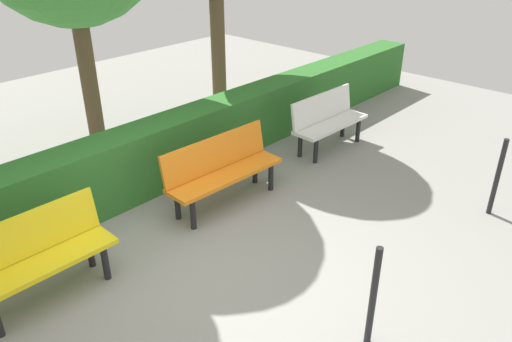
% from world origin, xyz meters
% --- Properties ---
extents(ground_plane, '(16.15, 16.15, 0.00)m').
position_xyz_m(ground_plane, '(0.00, 0.00, 0.00)').
color(ground_plane, gray).
extents(bench_white, '(1.41, 0.50, 0.86)m').
position_xyz_m(bench_white, '(-3.37, -0.87, 0.48)').
color(bench_white, white).
rests_on(bench_white, ground_plane).
extents(bench_orange, '(1.63, 0.53, 0.86)m').
position_xyz_m(bench_orange, '(-1.11, -0.87, 0.48)').
color(bench_orange, orange).
rests_on(bench_orange, ground_plane).
extents(bench_yellow, '(1.38, 0.48, 0.86)m').
position_xyz_m(bench_yellow, '(1.28, -0.87, 0.48)').
color(bench_yellow, yellow).
rests_on(bench_yellow, ground_plane).
extents(hedge_row, '(12.15, 0.53, 0.89)m').
position_xyz_m(hedge_row, '(-1.01, -1.85, 0.45)').
color(hedge_row, '#2D6B28').
rests_on(hedge_row, ground_plane).
extents(railing_post_near, '(0.06, 0.06, 1.00)m').
position_xyz_m(railing_post_near, '(-3.15, 1.76, 0.50)').
color(railing_post_near, black).
rests_on(railing_post_near, ground_plane).
extents(railing_post_mid, '(0.06, 0.06, 1.00)m').
position_xyz_m(railing_post_mid, '(-0.30, 1.76, 0.50)').
color(railing_post_mid, black).
rests_on(railing_post_mid, ground_plane).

